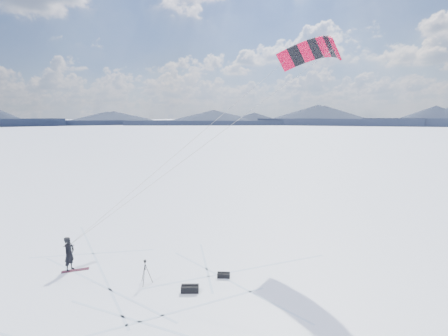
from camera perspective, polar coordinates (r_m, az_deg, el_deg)
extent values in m
plane|color=white|center=(18.11, -15.33, -18.25)|extent=(1800.00, 1800.00, 0.00)
cube|color=black|center=(333.52, 16.42, 7.81)|extent=(152.40, 113.97, 5.56)
cone|color=black|center=(333.48, 16.44, 8.28)|extent=(87.43, 87.43, 8.00)
cube|color=black|center=(335.71, -2.88, 8.17)|extent=(155.54, 70.36, 5.56)
cone|color=black|center=(335.68, -2.88, 8.64)|extent=(74.14, 74.14, 8.00)
cube|color=black|center=(336.10, -22.09, 7.52)|extent=(155.54, 70.36, 5.56)
cone|color=black|center=(336.07, -22.12, 7.99)|extent=(74.14, 74.14, 8.00)
cube|color=#A8BDDA|center=(17.17, -27.47, -20.60)|extent=(3.52, 7.29, 0.01)
cube|color=#A8BDDA|center=(18.82, -20.34, -17.41)|extent=(6.45, 7.79, 0.01)
cube|color=#A8BDDA|center=(20.73, -14.62, -14.58)|extent=(11.66, 3.07, 0.01)
cube|color=#A8BDDA|center=(15.65, -8.77, -22.72)|extent=(1.27, 5.91, 0.01)
cube|color=#A8BDDA|center=(17.78, -3.47, -18.46)|extent=(6.52, 4.83, 0.01)
cube|color=#A8BDDA|center=(20.10, 0.46, -15.05)|extent=(8.85, 4.87, 0.01)
cube|color=#A8BDDA|center=(17.05, -24.27, -20.60)|extent=(5.61, 2.36, 0.01)
imported|color=black|center=(20.16, -25.38, -15.91)|extent=(0.67, 0.80, 1.87)
cube|color=maroon|center=(19.99, -24.67, -16.02)|extent=(1.39, 0.43, 0.04)
cylinder|color=black|center=(17.30, -13.07, -17.59)|extent=(0.36, 0.07, 1.06)
cylinder|color=black|center=(17.41, -13.98, -17.44)|extent=(0.24, 0.30, 1.06)
cylinder|color=black|center=(17.15, -13.89, -17.87)|extent=(0.17, 0.34, 1.06)
cylinder|color=black|center=(17.12, -13.69, -16.53)|extent=(0.03, 0.03, 0.32)
cube|color=black|center=(17.03, -13.72, -15.88)|extent=(0.07, 0.07, 0.05)
cube|color=black|center=(17.00, -13.73, -15.63)|extent=(0.13, 0.10, 0.09)
cylinder|color=black|center=(17.08, -13.73, -15.51)|extent=(0.06, 0.09, 0.06)
cube|color=black|center=(16.44, -6.01, -20.36)|extent=(0.89, 0.55, 0.31)
cylinder|color=black|center=(16.35, -6.02, -19.82)|extent=(0.79, 0.23, 0.08)
cube|color=black|center=(17.60, -0.07, -18.32)|extent=(0.71, 0.48, 0.24)
cylinder|color=black|center=(17.54, -0.07, -17.91)|extent=(0.62, 0.24, 0.07)
cube|color=red|center=(22.41, 18.90, 19.34)|extent=(1.18, 1.08, 1.59)
cube|color=black|center=(23.24, 18.22, 19.62)|extent=(1.02, 1.13, 1.49)
cube|color=red|center=(24.03, 17.16, 19.68)|extent=(0.99, 1.13, 1.39)
cube|color=black|center=(24.75, 15.81, 19.54)|extent=(1.14, 1.13, 1.28)
cube|color=red|center=(25.36, 14.26, 19.22)|extent=(1.28, 1.09, 1.39)
cube|color=black|center=(25.85, 12.58, 18.72)|extent=(1.40, 1.02, 1.49)
cube|color=red|center=(26.20, 10.84, 18.09)|extent=(1.50, 0.91, 1.59)
cylinder|color=gray|center=(18.74, -2.24, 4.99)|extent=(15.78, 1.23, 11.03)
cylinder|color=gray|center=(21.05, -4.97, 5.41)|extent=(14.62, 6.10, 11.03)
cylinder|color=black|center=(19.64, -25.66, -12.24)|extent=(0.54, 0.16, 0.03)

